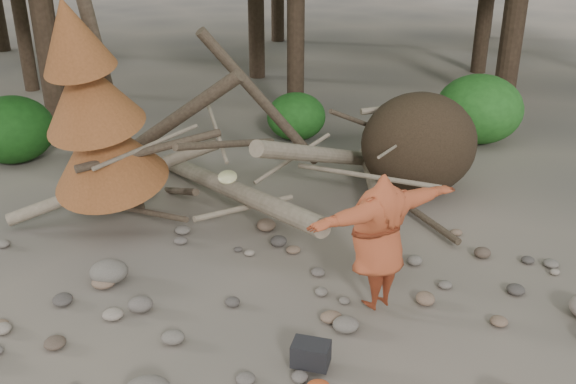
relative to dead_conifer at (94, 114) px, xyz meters
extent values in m
plane|color=#514C44|center=(3.12, -3.37, -2.11)|extent=(120.00, 120.00, 0.00)
ellipsoid|color=#332619|center=(5.72, 0.93, -1.12)|extent=(2.20, 1.87, 1.98)
cylinder|color=gray|center=(2.12, 0.33, -1.56)|extent=(2.61, 5.11, 1.08)
cylinder|color=gray|center=(3.92, 0.83, -1.21)|extent=(3.18, 3.71, 1.90)
cylinder|color=brown|center=(0.92, 1.23, -0.71)|extent=(3.08, 1.91, 2.49)
cylinder|color=gray|center=(4.72, 0.13, -1.76)|extent=(1.13, 4.98, 0.43)
cylinder|color=brown|center=(2.82, 1.43, -0.31)|extent=(2.39, 1.03, 2.89)
cylinder|color=gray|center=(0.12, 0.63, -1.41)|extent=(3.71, 0.86, 1.20)
cylinder|color=#4C3F30|center=(0.62, 0.13, -1.81)|extent=(1.52, 1.70, 0.49)
cylinder|color=gray|center=(3.32, 1.03, -1.31)|extent=(1.57, 0.85, 0.69)
cylinder|color=#4C3F30|center=(4.92, 1.53, -0.91)|extent=(1.92, 1.25, 1.10)
cylinder|color=gray|center=(1.92, 0.83, -0.61)|extent=(0.37, 1.42, 0.85)
cylinder|color=#4C3F30|center=(5.32, -0.17, -1.96)|extent=(0.79, 2.54, 0.12)
cylinder|color=gray|center=(2.32, -0.27, -1.66)|extent=(1.78, 1.11, 0.29)
cylinder|color=#4C3F30|center=(0.22, 0.43, 0.09)|extent=(0.67, 1.13, 4.35)
cone|color=brown|center=(0.06, 0.12, -0.61)|extent=(2.06, 2.13, 1.86)
cone|color=brown|center=(-0.05, -0.09, 0.39)|extent=(1.71, 1.78, 1.65)
cone|color=brown|center=(-0.14, -0.28, 1.29)|extent=(1.23, 1.30, 1.41)
ellipsoid|color=#174713|center=(-2.38, 3.83, -1.39)|extent=(1.80, 1.80, 1.44)
ellipsoid|color=#1F5B1A|center=(3.92, 4.43, -1.55)|extent=(1.40, 1.40, 1.12)
ellipsoid|color=#286B21|center=(8.12, 3.63, -1.31)|extent=(2.00, 2.00, 1.60)
imported|color=#A64525|center=(3.87, -2.84, -1.07)|extent=(2.43, 1.54, 1.93)
cylinder|color=tan|center=(1.95, -2.49, -0.18)|extent=(0.28, 0.27, 0.14)
cube|color=black|center=(2.78, -3.96, -1.96)|extent=(0.53, 0.45, 0.30)
ellipsoid|color=#666056|center=(0.18, -1.60, -1.94)|extent=(0.56, 0.50, 0.34)
camera|label=1|loc=(1.63, -10.05, 2.92)|focal=40.00mm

